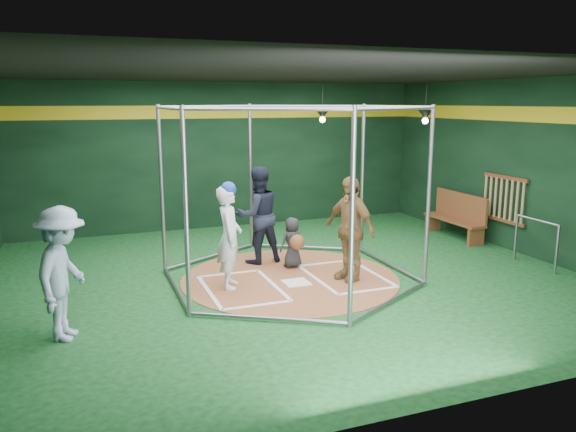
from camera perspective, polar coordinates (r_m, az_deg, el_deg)
name	(u,v)px	position (r m, az deg, el deg)	size (l,w,h in m)	color
room_shell	(290,179)	(9.52, 0.20, 3.76)	(10.10, 9.10, 3.53)	#0D3C16
clay_disc	(290,278)	(9.90, 0.21, -6.32)	(3.80, 3.80, 0.01)	#955936
home_plate	(296,282)	(9.63, 0.85, -6.77)	(0.43, 0.43, 0.01)	white
batter_box_left	(242,288)	(9.39, -4.71, -7.31)	(1.17, 1.77, 0.01)	white
batter_box_right	(345,276)	(10.04, 5.82, -6.05)	(1.17, 1.77, 0.01)	white
batting_cage	(290,194)	(9.55, 0.21, 2.24)	(4.05, 4.67, 3.00)	gray
bat_rack	(503,199)	(12.54, 21.05, 1.63)	(0.07, 1.25, 0.98)	brown
pendant_lamp_near	(322,114)	(13.59, 3.52, 10.26)	(0.34, 0.34, 0.90)	black
pendant_lamp_far	(425,115)	(13.07, 13.79, 9.90)	(0.34, 0.34, 0.90)	black
batter_figure	(229,235)	(9.25, -5.99, -1.96)	(0.57, 0.71, 1.77)	silver
visitor_leopard	(350,228)	(9.66, 6.28, -1.26)	(1.06, 0.44, 1.80)	#A67E47
catcher_figure	(293,242)	(10.37, 0.49, -2.69)	(0.50, 0.57, 0.94)	black
umpire	(258,215)	(10.64, -3.07, 0.10)	(0.90, 0.70, 1.84)	black
bystander_blue	(63,274)	(7.79, -21.92, -5.46)	(1.13, 0.65, 1.76)	#A3B8D7
dugout_bench	(457,215)	(13.28, 16.79, 0.12)	(0.41, 1.76, 1.02)	brown
steel_railing	(536,235)	(11.42, 23.90, -1.77)	(0.05, 1.06, 0.91)	gray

